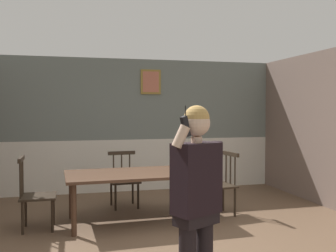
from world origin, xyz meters
TOP-DOWN VIEW (x-y plane):
  - ground_plane at (0.00, 0.00)m, footprint 7.35×7.35m
  - room_back_partition at (0.00, 3.34)m, footprint 5.94×0.17m
  - dining_table at (-0.33, 1.16)m, footprint 2.00×1.12m
  - chair_near_window at (-1.70, 1.12)m, footprint 0.47×0.47m
  - chair_by_doorway at (-0.36, 2.08)m, footprint 0.51×0.51m
  - chair_at_table_head at (1.04, 1.21)m, footprint 0.50×0.50m
  - person_figure at (-0.25, -1.45)m, footprint 0.49×0.36m

SIDE VIEW (x-z plane):
  - ground_plane at x=0.00m, z-range 0.00..0.00m
  - chair_by_doorway at x=-0.36m, z-range 0.00..0.91m
  - chair_at_table_head at x=1.04m, z-range -0.01..0.96m
  - chair_near_window at x=-1.70m, z-range -0.02..0.98m
  - dining_table at x=-0.33m, z-range 0.29..1.01m
  - person_figure at x=-0.25m, z-range 0.12..1.80m
  - room_back_partition at x=0.00m, z-range -0.05..2.59m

